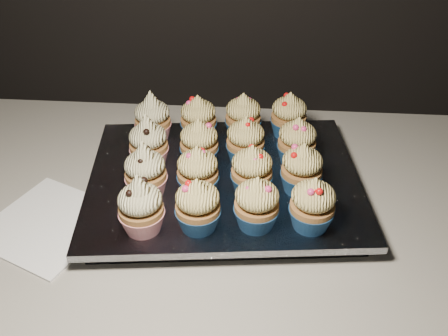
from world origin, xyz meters
The scene contains 20 objects.
worktop centered at (0.00, 1.70, 0.88)m, with size 2.44×0.64×0.04m, color beige.
napkin centered at (-0.27, 1.62, 0.90)m, with size 0.17×0.17×0.00m, color white.
baking_tray centered at (-0.01, 1.72, 0.91)m, with size 0.39×0.30×0.02m, color black.
foil_lining centered at (-0.01, 1.72, 0.93)m, with size 0.43×0.33×0.01m, color silver.
cupcake_0 centered at (-0.11, 1.59, 0.97)m, with size 0.06×0.06×0.10m.
cupcake_1 centered at (-0.04, 1.60, 0.97)m, with size 0.06×0.06×0.08m.
cupcake_2 centered at (0.04, 1.61, 0.97)m, with size 0.06×0.06×0.08m.
cupcake_3 centered at (0.12, 1.61, 0.97)m, with size 0.06×0.06×0.08m.
cupcake_4 centered at (-0.12, 1.67, 0.97)m, with size 0.06×0.06×0.10m.
cupcake_5 centered at (-0.04, 1.67, 0.97)m, with size 0.06×0.06×0.08m.
cupcake_6 centered at (0.04, 1.68, 0.97)m, with size 0.06×0.06×0.08m.
cupcake_7 centered at (0.11, 1.69, 0.97)m, with size 0.06×0.06×0.08m.
cupcake_8 centered at (-0.13, 1.74, 0.97)m, with size 0.06×0.06×0.10m.
cupcake_9 centered at (-0.05, 1.75, 0.97)m, with size 0.06×0.06×0.08m.
cupcake_10 centered at (0.02, 1.76, 0.97)m, with size 0.06×0.06×0.08m.
cupcake_11 centered at (0.11, 1.77, 0.97)m, with size 0.06×0.06×0.08m.
cupcake_12 centered at (-0.14, 1.82, 0.97)m, with size 0.06×0.06×0.10m.
cupcake_13 centered at (-0.06, 1.83, 0.97)m, with size 0.06×0.06×0.08m.
cupcake_14 centered at (0.02, 1.84, 0.97)m, with size 0.06×0.06×0.08m.
cupcake_15 centered at (0.10, 1.85, 0.97)m, with size 0.06×0.06×0.08m.
Camera 1 is at (0.04, 1.09, 1.41)m, focal length 40.00 mm.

